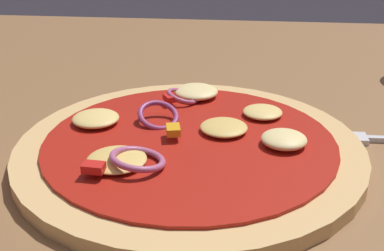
# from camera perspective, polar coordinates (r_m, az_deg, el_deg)

# --- Properties ---
(dining_table) EXTENTS (1.30, 1.02, 0.03)m
(dining_table) POSITION_cam_1_polar(r_m,az_deg,el_deg) (0.46, 2.28, -3.93)
(dining_table) COLOR brown
(dining_table) RESTS_ON ground
(pizza) EXTENTS (0.30, 0.30, 0.03)m
(pizza) POSITION_cam_1_polar(r_m,az_deg,el_deg) (0.44, -0.31, -2.32)
(pizza) COLOR tan
(pizza) RESTS_ON dining_table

